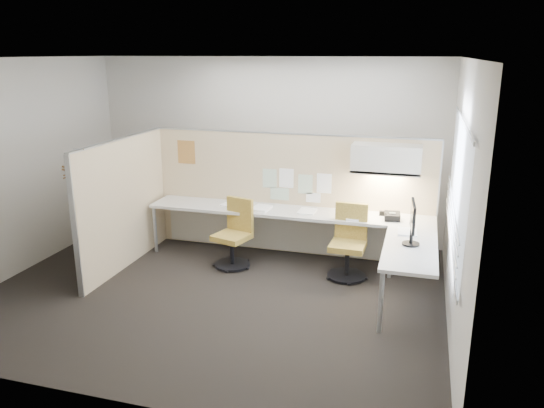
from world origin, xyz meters
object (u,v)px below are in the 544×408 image
(monitor, at_px, (413,221))
(phone, at_px, (392,216))
(desk, at_px, (309,224))
(chair_left, at_px, (235,235))
(chair_right, at_px, (349,244))

(monitor, xyz_separation_m, phone, (-0.27, 0.90, -0.24))
(desk, xyz_separation_m, chair_left, (-0.98, -0.26, -0.17))
(chair_left, bearing_deg, phone, 25.71)
(chair_left, distance_m, chair_right, 1.56)
(chair_right, bearing_deg, chair_left, -176.15)
(chair_left, height_order, phone, chair_left)
(monitor, bearing_deg, desk, 54.92)
(desk, xyz_separation_m, phone, (1.10, 0.09, 0.18))
(desk, distance_m, phone, 1.11)
(chair_left, height_order, monitor, monitor)
(chair_left, xyz_separation_m, chair_right, (1.56, 0.05, 0.01))
(chair_right, relative_size, monitor, 1.89)
(desk, bearing_deg, chair_left, -165.26)
(monitor, bearing_deg, chair_left, 72.25)
(chair_left, bearing_deg, monitor, 3.04)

